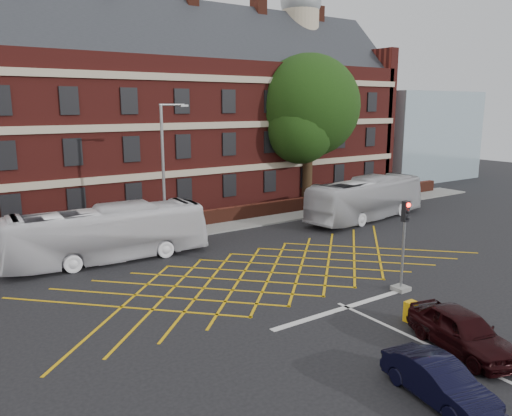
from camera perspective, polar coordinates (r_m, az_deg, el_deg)
ground at (r=24.62m, az=4.55°, el=-8.63°), size 120.00×120.00×0.00m
victorian_building at (r=42.56m, az=-14.24°, el=10.41°), size 51.00×12.17×20.40m
boundary_wall at (r=35.08m, az=-8.88°, el=-1.60°), size 56.00×0.50×1.10m
far_pavement at (r=34.32m, az=-8.13°, el=-2.71°), size 60.00×3.00×0.12m
glass_block at (r=62.34m, az=17.06°, el=7.95°), size 14.00×10.00×10.00m
box_junction_hatching at (r=26.10m, az=1.77°, el=-7.37°), size 8.22×8.22×0.02m
stop_line at (r=22.20m, az=10.34°, el=-11.09°), size 8.00×0.30×0.02m
centre_line at (r=18.65m, az=25.11°, el=-16.69°), size 0.15×14.00×0.02m
bus_left at (r=28.83m, az=-16.62°, el=-2.84°), size 11.20×3.21×3.08m
bus_right at (r=38.59m, az=12.49°, el=1.04°), size 11.61×4.19×3.16m
car_navy at (r=16.36m, az=20.14°, el=-18.03°), size 1.88×3.89×1.23m
car_maroon at (r=19.47m, az=22.51°, el=-12.83°), size 2.76×4.69×1.50m
deciduous_tree at (r=44.04m, az=5.98°, el=10.74°), size 8.83×8.83×12.87m
traffic_light_near at (r=24.11m, az=16.44°, el=-5.11°), size 0.70×0.70×4.27m
street_lamp at (r=30.88m, az=-10.32°, el=1.06°), size 2.25×1.00×8.60m
utility_cabinet at (r=21.35m, az=17.25°, el=-11.22°), size 0.49×0.37×0.83m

